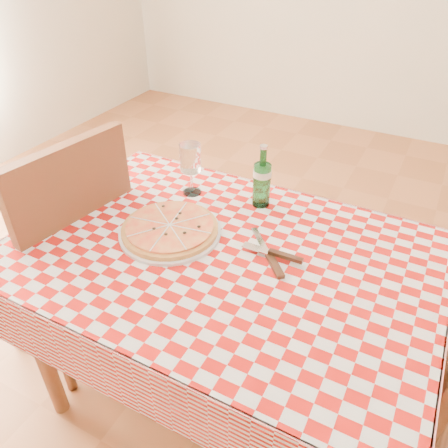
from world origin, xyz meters
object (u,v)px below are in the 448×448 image
at_px(chair_far, 67,243).
at_px(pizza_plate, 170,228).
at_px(dining_table, 221,275).
at_px(water_bottle, 262,176).
at_px(wine_glass, 191,169).

relative_size(chair_far, pizza_plate, 3.09).
xyz_separation_m(dining_table, pizza_plate, (-0.19, 0.01, 0.12)).
bearing_deg(pizza_plate, dining_table, -1.96).
height_order(chair_far, water_bottle, chair_far).
bearing_deg(pizza_plate, water_bottle, 57.66).
bearing_deg(water_bottle, dining_table, -89.94).
bearing_deg(pizza_plate, chair_far, -174.18).
bearing_deg(chair_far, pizza_plate, -165.54).
relative_size(dining_table, wine_glass, 6.15).
relative_size(dining_table, water_bottle, 5.25).
distance_m(pizza_plate, water_bottle, 0.37).
distance_m(chair_far, wine_glass, 0.55).
bearing_deg(dining_table, water_bottle, 90.06).
bearing_deg(pizza_plate, wine_glass, 105.45).
bearing_deg(chair_far, water_bottle, -143.09).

